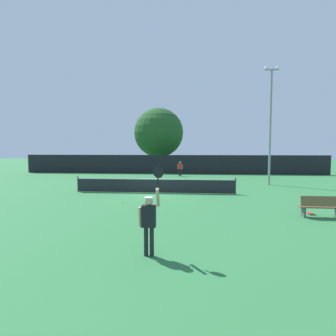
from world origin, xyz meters
TOP-DOWN VIEW (x-y plane):
  - ground_plane at (0.00, 0.00)m, footprint 120.00×120.00m
  - tennis_net at (0.00, 0.00)m, footprint 10.71×0.08m
  - perimeter_fence at (0.00, 14.22)m, footprint 35.67×0.12m
  - player_serving at (1.41, -10.78)m, footprint 0.67×0.39m
  - player_receiving at (1.14, 11.31)m, footprint 0.57×0.23m
  - tennis_ball at (-1.23, -3.62)m, footprint 0.07×0.07m
  - spare_racket at (7.91, -5.22)m, footprint 0.28×0.52m
  - courtside_bench at (8.06, -5.91)m, footprint 1.80×0.44m
  - light_pole at (8.74, 5.01)m, footprint 1.18×0.28m
  - large_tree at (-2.32, 20.19)m, footprint 6.82×6.82m
  - parked_car_near at (1.49, 23.06)m, footprint 2.06×4.27m

SIDE VIEW (x-z plane):
  - ground_plane at x=0.00m, z-range 0.00..0.00m
  - spare_racket at x=7.91m, z-range 0.00..0.04m
  - tennis_ball at x=-1.23m, z-range 0.00..0.07m
  - courtside_bench at x=8.06m, z-range 0.01..0.96m
  - tennis_net at x=0.00m, z-range -0.02..1.05m
  - parked_car_near at x=1.49m, z-range -0.07..1.62m
  - player_receiving at x=1.14m, z-range 0.17..1.72m
  - player_serving at x=1.41m, z-range -0.16..2.33m
  - perimeter_fence at x=0.00m, z-range 0.00..2.21m
  - large_tree at x=-2.32m, z-range 0.87..9.45m
  - light_pole at x=8.74m, z-range 0.58..10.09m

